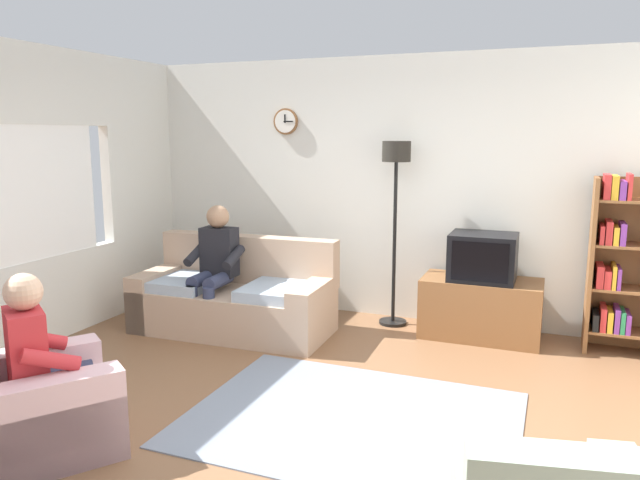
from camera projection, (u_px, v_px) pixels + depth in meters
name	position (u px, v px, depth m)	size (l,w,h in m)	color
ground_plane	(300.00, 425.00, 4.01)	(12.00, 12.00, 0.00)	brown
back_wall_assembly	(401.00, 189.00, 6.21)	(6.20, 0.17, 2.70)	silver
couch	(235.00, 299.00, 5.90)	(1.92, 0.94, 0.90)	tan
tv_stand	(481.00, 308.00, 5.70)	(1.10, 0.56, 0.57)	brown
tv	(483.00, 257.00, 5.59)	(0.60, 0.49, 0.44)	black
bookshelf	(624.00, 264.00, 5.24)	(0.68, 0.36, 1.59)	brown
floor_lamp	(396.00, 182.00, 5.90)	(0.28, 0.28, 1.85)	black
armchair_near_window	(33.00, 407.00, 3.63)	(1.16, 1.18, 0.90)	beige
area_rug	(352.00, 419.00, 4.09)	(2.20, 1.70, 0.01)	slate
person_on_couch	(214.00, 262.00, 5.79)	(0.52, 0.54, 1.24)	black
person_in_left_armchair	(44.00, 355.00, 3.62)	(0.62, 0.64, 1.12)	red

